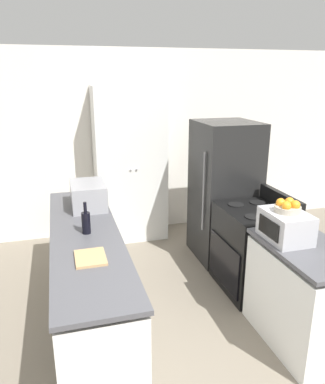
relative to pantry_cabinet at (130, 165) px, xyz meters
name	(u,v)px	position (x,y,z in m)	size (l,w,h in m)	color
wall_back	(132,144)	(0.10, 0.30, 0.24)	(7.00, 0.06, 2.60)	silver
counter_left	(88,279)	(-0.77, -1.82, -0.62)	(0.60, 2.57, 0.90)	silver
counter_right	(303,297)	(0.96, -2.61, -0.62)	(0.60, 0.98, 0.90)	silver
pantry_cabinet	(130,165)	(0.00, 0.00, 0.00)	(0.95, 0.52, 2.12)	silver
stove	(253,249)	(0.98, -1.71, -0.60)	(0.66, 0.79, 1.06)	black
refrigerator	(224,191)	(1.01, -0.89, -0.20)	(0.72, 0.77, 1.72)	black
microwave	(88,195)	(-0.67, -1.14, -0.02)	(0.36, 0.51, 0.26)	#939399
wine_bottle	(86,222)	(-0.75, -1.84, -0.05)	(0.08, 0.08, 0.29)	black
toaster_oven	(285,226)	(0.85, -2.43, -0.03)	(0.32, 0.43, 0.25)	#B2B2B7
fruit_bowl	(288,207)	(0.85, -2.43, 0.14)	(0.22, 0.22, 0.11)	#B2A893
cutting_board	(90,258)	(-0.77, -2.34, -0.14)	(0.23, 0.29, 0.02)	tan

